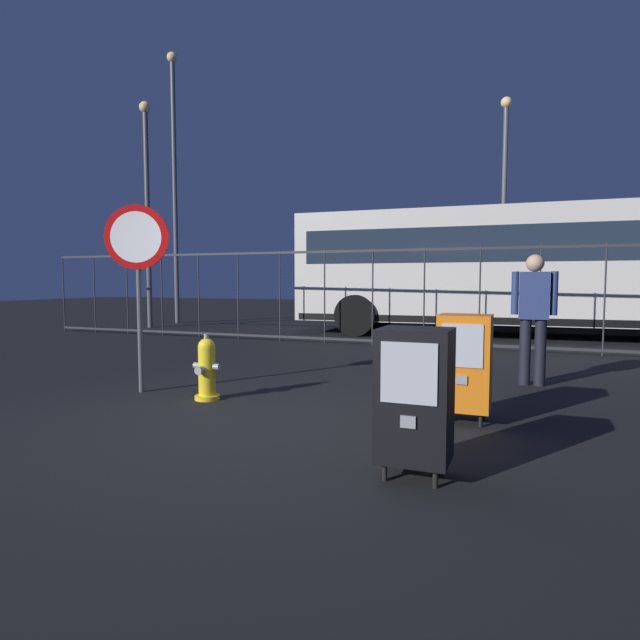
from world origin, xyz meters
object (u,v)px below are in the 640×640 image
Objects in this scene: newspaper_box_primary at (465,362)px; street_light_far_right at (504,194)px; newspaper_box_secondary at (415,395)px; stop_sign at (137,258)px; street_light_near_left at (174,171)px; fire_hydrant at (207,369)px; pedestrian at (534,312)px; traffic_cone at (404,351)px; bus_near at (518,265)px; street_light_far_left at (147,197)px.

street_light_far_right is at bearing 91.07° from newspaper_box_primary.
stop_sign is at bearing 157.08° from newspaper_box_secondary.
fire_hydrant is at bearing -51.63° from street_light_near_left.
pedestrian is 9.88m from street_light_far_right.
fire_hydrant is 1.58m from stop_sign.
fire_hydrant is at bearing -117.33° from traffic_cone.
street_light_far_left reaches higher than bus_near.
fire_hydrant reaches higher than traffic_cone.
pedestrian is at bearing -23.07° from traffic_cone.
fire_hydrant is at bearing -177.81° from newspaper_box_primary.
bus_near is at bearing -80.82° from street_light_far_right.
street_light_near_left is at bearing -163.54° from street_light_far_right.
street_light_far_right is at bearing 97.16° from bus_near.
bus_near reaches higher than pedestrian.
pedestrian is (4.38, 2.20, -0.65)m from stop_sign.
stop_sign is (-3.62, 1.53, 1.03)m from newspaper_box_secondary.
street_light_near_left is at bearing 176.20° from bus_near.
newspaper_box_primary is 0.46× the size of stop_sign.
pedestrian reaches higher than newspaper_box_primary.
traffic_cone is 9.40m from street_light_far_right.
bus_near is 10.10m from street_light_far_left.
street_light_far_right reaches higher than pedestrian.
stop_sign is 1.34× the size of pedestrian.
newspaper_box_primary is 3.18m from traffic_cone.
street_light_far_left reaches higher than newspaper_box_primary.
pedestrian is 2.12m from traffic_cone.
street_light_far_left is (-9.82, -1.28, 2.00)m from bus_near.
street_light_far_left reaches higher than traffic_cone.
stop_sign is 4.21× the size of traffic_cone.
bus_near is at bearing 74.43° from traffic_cone.
newspaper_box_secondary is at bearing -95.37° from newspaper_box_primary.
street_light_near_left is (-9.62, 10.30, 4.16)m from newspaper_box_secondary.
newspaper_box_primary is 3.91m from stop_sign.
street_light_near_left is (-10.39, 6.57, 3.78)m from pedestrian.
traffic_cone is 0.08× the size of street_light_far_right.
stop_sign reaches higher than traffic_cone.
bus_near is (3.09, 8.50, 1.36)m from fire_hydrant.
pedestrian reaches higher than fire_hydrant.
newspaper_box_secondary is at bearing -89.72° from street_light_far_right.
stop_sign is at bearing -117.67° from bus_near.
street_light_far_right is at bearing 90.28° from newspaper_box_secondary.
newspaper_box_secondary is 3.82m from pedestrian.
fire_hydrant is 9.15m from bus_near.
fire_hydrant is 0.73× the size of newspaper_box_secondary.
fire_hydrant is at bearing -102.52° from street_light_far_right.
traffic_cone is 11.24m from street_light_near_left.
pedestrian is at bearing 33.31° from fire_hydrant.
street_light_far_right is (-0.06, 13.12, 3.31)m from newspaper_box_secondary.
newspaper_box_secondary is 4.06m from stop_sign.
street_light_near_left reaches higher than stop_sign.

